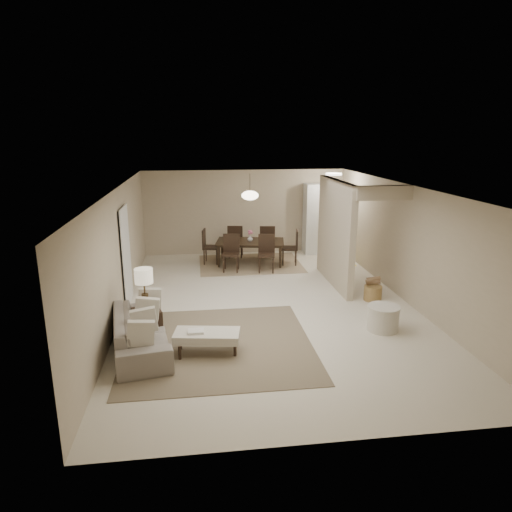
{
  "coord_description": "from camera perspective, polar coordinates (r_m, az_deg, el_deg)",
  "views": [
    {
      "loc": [
        -1.46,
        -8.98,
        3.55
      ],
      "look_at": [
        -0.24,
        0.17,
        1.05
      ],
      "focal_mm": 32.0,
      "sensor_mm": 36.0,
      "label": 1
    }
  ],
  "objects": [
    {
      "name": "dining_table",
      "position": [
        12.68,
        -0.73,
        0.42
      ],
      "size": [
        2.01,
        1.34,
        0.65
      ],
      "primitive_type": "imported",
      "rotation": [
        0.0,
        0.0,
        -0.18
      ],
      "color": "black",
      "rests_on": "dining_rug"
    },
    {
      "name": "dining_rug",
      "position": [
        12.76,
        -0.73,
        -0.97
      ],
      "size": [
        2.8,
        2.1,
        0.01
      ],
      "primitive_type": "cube",
      "color": "#8D7B58",
      "rests_on": "floor"
    },
    {
      "name": "partition",
      "position": [
        10.98,
        9.88,
        2.84
      ],
      "size": [
        0.15,
        2.5,
        2.5
      ],
      "primitive_type": "cube",
      "color": "tan",
      "rests_on": "floor"
    },
    {
      "name": "pantry_cabinet",
      "position": [
        13.9,
        8.49,
        4.63
      ],
      "size": [
        1.2,
        0.55,
        2.1
      ],
      "primitive_type": "cube",
      "color": "silver",
      "rests_on": "floor"
    },
    {
      "name": "table_lamp",
      "position": [
        8.17,
        -13.84,
        -2.88
      ],
      "size": [
        0.32,
        0.32,
        0.76
      ],
      "color": "#49371F",
      "rests_on": "side_table"
    },
    {
      "name": "side_table",
      "position": [
        8.45,
        -13.49,
        -8.19
      ],
      "size": [
        0.6,
        0.6,
        0.52
      ],
      "primitive_type": "cube",
      "rotation": [
        0.0,
        0.0,
        0.32
      ],
      "color": "black",
      "rests_on": "floor"
    },
    {
      "name": "sofa",
      "position": [
        8.01,
        -14.2,
        -9.17
      ],
      "size": [
        2.26,
        1.18,
        0.63
      ],
      "primitive_type": "imported",
      "rotation": [
        0.0,
        0.0,
        1.74
      ],
      "color": "gray",
      "rests_on": "floor"
    },
    {
      "name": "back_wall",
      "position": [
        13.75,
        -1.38,
        5.52
      ],
      "size": [
        6.0,
        0.0,
        6.0
      ],
      "primitive_type": "plane",
      "rotation": [
        1.57,
        0.0,
        0.0
      ],
      "color": "tan",
      "rests_on": "floor"
    },
    {
      "name": "dining_chairs",
      "position": [
        12.64,
        -0.74,
        1.13
      ],
      "size": [
        2.65,
        2.1,
        0.97
      ],
      "color": "black",
      "rests_on": "dining_rug"
    },
    {
      "name": "ottoman_bench",
      "position": [
        7.68,
        -6.15,
        -9.93
      ],
      "size": [
        1.14,
        0.65,
        0.38
      ],
      "rotation": [
        0.0,
        0.0,
        -0.16
      ],
      "color": "beige",
      "rests_on": "living_rug"
    },
    {
      "name": "left_wall",
      "position": [
        9.4,
        -16.77,
        0.33
      ],
      "size": [
        0.0,
        9.0,
        9.0
      ],
      "primitive_type": "plane",
      "rotation": [
        1.57,
        0.0,
        1.57
      ],
      "color": "tan",
      "rests_on": "floor"
    },
    {
      "name": "doorway",
      "position": [
        10.02,
        -15.98,
        -0.06
      ],
      "size": [
        0.04,
        0.9,
        2.04
      ],
      "primitive_type": "cube",
      "color": "black",
      "rests_on": "floor"
    },
    {
      "name": "living_rug",
      "position": [
        8.08,
        -4.71,
        -10.91
      ],
      "size": [
        3.2,
        3.2,
        0.01
      ],
      "primitive_type": "cube",
      "color": "brown",
      "rests_on": "floor"
    },
    {
      "name": "pendant_light",
      "position": [
        12.37,
        -0.76,
        7.58
      ],
      "size": [
        0.46,
        0.46,
        0.71
      ],
      "color": "#49371F",
      "rests_on": "ceiling"
    },
    {
      "name": "floor",
      "position": [
        9.77,
        1.55,
        -6.16
      ],
      "size": [
        9.0,
        9.0,
        0.0
      ],
      "primitive_type": "plane",
      "color": "beige",
      "rests_on": "ground"
    },
    {
      "name": "vase",
      "position": [
        12.58,
        -0.74,
        2.22
      ],
      "size": [
        0.17,
        0.17,
        0.16
      ],
      "primitive_type": "imported",
      "rotation": [
        0.0,
        0.0,
        0.09
      ],
      "color": "silver",
      "rests_on": "dining_table"
    },
    {
      "name": "wicker_basket",
      "position": [
        10.31,
        14.39,
        -4.51
      ],
      "size": [
        0.48,
        0.48,
        0.33
      ],
      "primitive_type": "cylinder",
      "rotation": [
        0.0,
        0.0,
        0.3
      ],
      "color": "brown",
      "rests_on": "floor"
    },
    {
      "name": "ceiling",
      "position": [
        9.16,
        1.66,
        8.57
      ],
      "size": [
        9.0,
        9.0,
        0.0
      ],
      "primitive_type": "plane",
      "rotation": [
        3.14,
        0.0,
        0.0
      ],
      "color": "white",
      "rests_on": "back_wall"
    },
    {
      "name": "round_pouf",
      "position": [
        8.84,
        15.6,
        -7.49
      ],
      "size": [
        0.59,
        0.59,
        0.46
      ],
      "primitive_type": "cylinder",
      "color": "beige",
      "rests_on": "floor"
    },
    {
      "name": "yellow_mat",
      "position": [
        12.9,
        10.3,
        -1.05
      ],
      "size": [
        0.9,
        0.63,
        0.01
      ],
      "primitive_type": "cube",
      "rotation": [
        0.0,
        0.0,
        0.15
      ],
      "color": "yellow",
      "rests_on": "floor"
    },
    {
      "name": "right_wall",
      "position": [
        10.29,
        18.34,
        1.45
      ],
      "size": [
        0.0,
        9.0,
        9.0
      ],
      "primitive_type": "plane",
      "rotation": [
        1.57,
        0.0,
        -1.57
      ],
      "color": "tan",
      "rests_on": "floor"
    },
    {
      "name": "flush_light",
      "position": [
        12.79,
        9.69,
        10.06
      ],
      "size": [
        0.44,
        0.44,
        0.05
      ],
      "primitive_type": "cylinder",
      "color": "white",
      "rests_on": "ceiling"
    }
  ]
}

